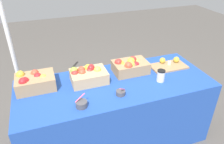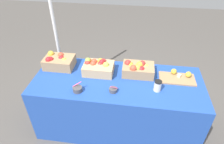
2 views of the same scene
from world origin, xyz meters
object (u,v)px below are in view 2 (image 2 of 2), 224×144
Objects in this scene: apple_crate_middle at (98,67)px; cutting_board_front at (178,77)px; apple_crate_left at (59,61)px; apple_crate_right at (137,69)px; sample_bowl_near at (77,89)px; tent_pole at (55,27)px; sample_bowl_mid at (113,90)px; coffee_cup at (158,86)px.

cutting_board_front is (0.92, 0.00, -0.05)m from apple_crate_middle.
apple_crate_left is 0.95m from apple_crate_right.
apple_crate_right is at bearing 2.94° from apple_crate_middle.
sample_bowl_near is (-1.06, -0.37, 0.01)m from cutting_board_front.
sample_bowl_near is (-0.60, -0.39, -0.05)m from apple_crate_right.
apple_crate_middle is at bearing -35.97° from tent_pole.
apple_crate_right is 0.90× the size of cutting_board_front.
tent_pole reaches higher than sample_bowl_mid.
tent_pole is (-0.18, 0.44, 0.24)m from apple_crate_left.
apple_crate_middle is at bearing 160.90° from coffee_cup.
coffee_cup is at bearing -19.10° from apple_crate_middle.
coffee_cup is (0.82, 0.13, 0.03)m from sample_bowl_near.
sample_bowl_mid is (0.37, 0.05, -0.00)m from sample_bowl_near.
apple_crate_left reaches higher than apple_crate_middle.
tent_pole is at bearing 121.81° from sample_bowl_near.
tent_pole is at bearing 144.03° from apple_crate_middle.
apple_crate_left is 1.41m from cutting_board_front.
sample_bowl_near is 0.83m from coffee_cup.
tent_pole is (-1.59, 0.49, 0.30)m from cutting_board_front.
tent_pole is (-1.13, 0.46, 0.24)m from apple_crate_right.
apple_crate_left is 1.01× the size of apple_crate_middle.
apple_crate_right is 0.72m from sample_bowl_near.
tent_pole is at bearing 138.06° from sample_bowl_mid.
coffee_cup is (0.22, -0.26, -0.01)m from apple_crate_right.
sample_bowl_mid is at bearing -155.38° from cutting_board_front.
tent_pole reaches higher than apple_crate_right.
apple_crate_left is at bearing 166.63° from coffee_cup.
sample_bowl_mid is at bearing -41.94° from tent_pole.
sample_bowl_mid is 0.05× the size of tent_pole.
tent_pole reaches higher than apple_crate_middle.
apple_crate_left reaches higher than sample_bowl_near.
apple_crate_middle is (0.49, -0.04, -0.00)m from apple_crate_left.
coffee_cup is (0.68, -0.23, -0.01)m from apple_crate_middle.
coffee_cup is 1.55m from tent_pole.
apple_crate_middle is 0.92m from cutting_board_front.
cutting_board_front is at bearing 19.04° from sample_bowl_near.
sample_bowl_mid is at bearing -54.72° from apple_crate_middle.
sample_bowl_mid is at bearing -26.83° from apple_crate_left.
apple_crate_middle is 0.87× the size of cutting_board_front.
apple_crate_left is at bearing 130.26° from sample_bowl_near.
cutting_board_front is 0.76m from sample_bowl_mid.
apple_crate_left is 0.98× the size of apple_crate_right.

